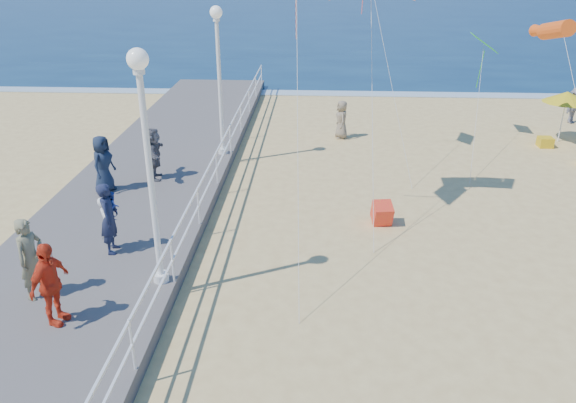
# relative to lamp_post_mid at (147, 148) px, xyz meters

# --- Properties ---
(ground) EXTENTS (160.00, 160.00, 0.00)m
(ground) POSITION_rel_lamp_post_mid_xyz_m (5.35, 0.00, -3.66)
(ground) COLOR #ECCB7B
(ground) RESTS_ON ground
(ocean) EXTENTS (160.00, 90.00, 0.05)m
(ocean) POSITION_rel_lamp_post_mid_xyz_m (5.35, 65.00, -3.65)
(ocean) COLOR #0C2A48
(ocean) RESTS_ON ground
(surf_line) EXTENTS (160.00, 1.20, 0.04)m
(surf_line) POSITION_rel_lamp_post_mid_xyz_m (5.35, 20.50, -3.63)
(surf_line) COLOR white
(surf_line) RESTS_ON ground
(boardwalk) EXTENTS (5.00, 44.00, 0.40)m
(boardwalk) POSITION_rel_lamp_post_mid_xyz_m (-2.15, 0.00, -3.46)
(boardwalk) COLOR slate
(boardwalk) RESTS_ON ground
(railing) EXTENTS (0.05, 42.00, 0.55)m
(railing) POSITION_rel_lamp_post_mid_xyz_m (0.30, 0.00, -2.41)
(railing) COLOR white
(railing) RESTS_ON boardwalk
(lamp_post_mid) EXTENTS (0.44, 0.44, 5.32)m
(lamp_post_mid) POSITION_rel_lamp_post_mid_xyz_m (0.00, 0.00, 0.00)
(lamp_post_mid) COLOR white
(lamp_post_mid) RESTS_ON boardwalk
(lamp_post_far) EXTENTS (0.44, 0.44, 5.32)m
(lamp_post_far) POSITION_rel_lamp_post_mid_xyz_m (0.00, 9.00, 0.00)
(lamp_post_far) COLOR white
(lamp_post_far) RESTS_ON boardwalk
(woman_holding_toddler) EXTENTS (0.53, 0.63, 1.49)m
(woman_holding_toddler) POSITION_rel_lamp_post_mid_xyz_m (-1.67, 1.37, -2.52)
(woman_holding_toddler) COLOR silver
(woman_holding_toddler) RESTS_ON boardwalk
(toddler_held) EXTENTS (0.38, 0.42, 0.72)m
(toddler_held) POSITION_rel_lamp_post_mid_xyz_m (-1.52, 1.52, -2.05)
(toddler_held) COLOR #2D46AB
(toddler_held) RESTS_ON boardwalk
(spectator_0) EXTENTS (0.52, 0.72, 1.86)m
(spectator_0) POSITION_rel_lamp_post_mid_xyz_m (-1.59, 1.34, -2.33)
(spectator_0) COLOR #1A203A
(spectator_0) RESTS_ON boardwalk
(spectator_3) EXTENTS (0.70, 1.15, 1.83)m
(spectator_3) POSITION_rel_lamp_post_mid_xyz_m (-1.75, -1.68, -2.35)
(spectator_3) COLOR red
(spectator_3) RESTS_ON boardwalk
(spectator_4) EXTENTS (0.79, 1.01, 1.82)m
(spectator_4) POSITION_rel_lamp_post_mid_xyz_m (-3.15, 5.20, -2.35)
(spectator_4) COLOR #1A263A
(spectator_4) RESTS_ON boardwalk
(spectator_5) EXTENTS (0.82, 1.70, 1.76)m
(spectator_5) POSITION_rel_lamp_post_mid_xyz_m (-1.85, 6.33, -2.38)
(spectator_5) COLOR #56555A
(spectator_5) RESTS_ON boardwalk
(spectator_6) EXTENTS (0.65, 0.80, 1.88)m
(spectator_6) POSITION_rel_lamp_post_mid_xyz_m (-2.59, -0.75, -2.32)
(spectator_6) COLOR #7B7855
(spectator_6) RESTS_ON boardwalk
(beach_walker_a) EXTENTS (1.25, 1.11, 1.68)m
(beach_walker_a) POSITION_rel_lamp_post_mid_xyz_m (15.50, 15.28, -2.82)
(beach_walker_a) COLOR #5E5D62
(beach_walker_a) RESTS_ON ground
(beach_walker_c) EXTENTS (0.65, 0.88, 1.64)m
(beach_walker_c) POSITION_rel_lamp_post_mid_xyz_m (4.58, 12.39, -2.84)
(beach_walker_c) COLOR #86765C
(beach_walker_c) RESTS_ON ground
(box_kite) EXTENTS (0.65, 0.78, 0.74)m
(box_kite) POSITION_rel_lamp_post_mid_xyz_m (5.52, 4.06, -3.36)
(box_kite) COLOR red
(box_kite) RESTS_ON ground
(beach_umbrella) EXTENTS (1.90, 1.90, 2.14)m
(beach_umbrella) POSITION_rel_lamp_post_mid_xyz_m (13.80, 12.42, -1.75)
(beach_umbrella) COLOR white
(beach_umbrella) RESTS_ON ground
(beach_chair_left) EXTENTS (0.55, 0.55, 0.40)m
(beach_chair_left) POSITION_rel_lamp_post_mid_xyz_m (12.97, 11.65, -3.46)
(beach_chair_left) COLOR gold
(beach_chair_left) RESTS_ON ground
(kite_windsock) EXTENTS (0.98, 2.53, 1.05)m
(kite_windsock) POSITION_rel_lamp_post_mid_xyz_m (11.51, 9.03, 1.33)
(kite_windsock) COLOR #FA5615
(kite_diamond_green) EXTENTS (1.13, 1.30, 0.68)m
(kite_diamond_green) POSITION_rel_lamp_post_mid_xyz_m (10.24, 12.80, 0.34)
(kite_diamond_green) COLOR green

